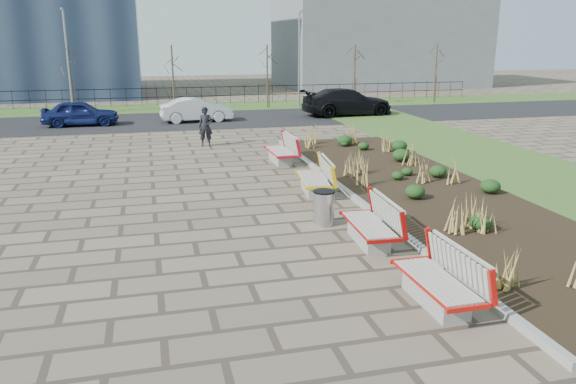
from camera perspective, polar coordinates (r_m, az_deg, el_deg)
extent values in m
plane|color=brown|center=(10.85, -3.89, -9.25)|extent=(120.00, 120.00, 0.00)
cube|color=black|center=(17.31, 13.78, 0.03)|extent=(4.50, 18.00, 0.10)
cube|color=gray|center=(16.36, 6.53, -0.41)|extent=(0.16, 18.00, 0.15)
cube|color=#33511E|center=(19.94, 25.96, 0.83)|extent=(5.00, 38.00, 0.04)
cube|color=#33511E|center=(38.02, -11.55, 8.39)|extent=(80.00, 5.00, 0.04)
cube|color=black|center=(32.08, -11.00, 7.13)|extent=(80.00, 7.00, 0.02)
cylinder|color=#B2B2B7|center=(13.95, 3.66, -1.65)|extent=(0.53, 0.53, 0.86)
imported|color=black|center=(24.28, -8.37, 6.59)|extent=(0.67, 0.50, 1.67)
imported|color=#121B50|center=(31.55, -20.35, 7.53)|extent=(3.85, 1.58, 1.31)
imported|color=silver|center=(31.44, -9.29, 8.24)|extent=(3.97, 1.57, 1.28)
imported|color=black|center=(33.75, 6.04, 9.09)|extent=(5.54, 2.54, 1.57)
cube|color=slate|center=(56.07, 9.03, 15.82)|extent=(18.00, 12.00, 10.00)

